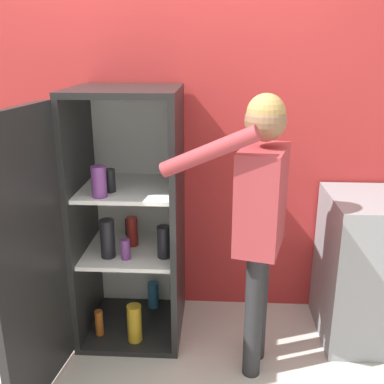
% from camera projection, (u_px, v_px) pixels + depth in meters
% --- Properties ---
extents(wall_back, '(7.00, 0.06, 2.55)m').
position_uv_depth(wall_back, '(162.00, 126.00, 2.93)').
color(wall_back, '#B72D2D').
rests_on(wall_back, ground_plane).
extents(refrigerator, '(0.75, 1.24, 1.55)m').
position_uv_depth(refrigerator, '(114.00, 224.00, 2.67)').
color(refrigerator, black).
rests_on(refrigerator, ground_plane).
extents(person, '(0.68, 0.50, 1.56)m').
position_uv_depth(person, '(260.00, 203.00, 2.33)').
color(person, '#262628').
rests_on(person, ground_plane).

